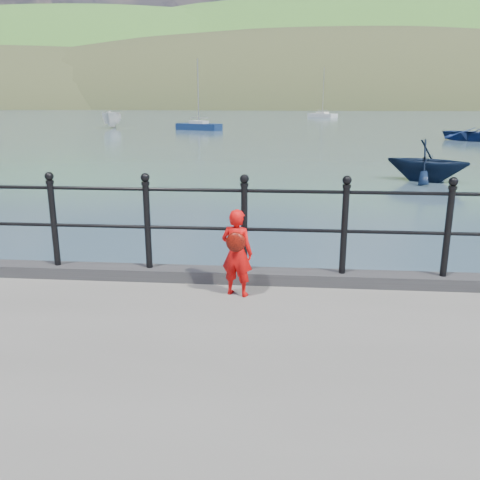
# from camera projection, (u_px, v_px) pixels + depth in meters

# --- Properties ---
(ground) EXTENTS (600.00, 600.00, 0.00)m
(ground) POSITION_uv_depth(u_px,v_px,m) (200.00, 346.00, 6.81)
(ground) COLOR #2D4251
(ground) RESTS_ON ground
(kerb) EXTENTS (60.00, 0.30, 0.15)m
(kerb) POSITION_uv_depth(u_px,v_px,m) (197.00, 274.00, 6.38)
(kerb) COLOR #28282B
(kerb) RESTS_ON quay
(railing) EXTENTS (18.11, 0.11, 1.20)m
(railing) POSITION_uv_depth(u_px,v_px,m) (195.00, 216.00, 6.18)
(railing) COLOR black
(railing) RESTS_ON kerb
(far_shore) EXTENTS (830.00, 200.00, 156.00)m
(far_shore) POSITION_uv_depth(u_px,v_px,m) (365.00, 156.00, 239.37)
(far_shore) COLOR #333A21
(far_shore) RESTS_ON ground
(child) EXTENTS (0.43, 0.36, 1.02)m
(child) POSITION_uv_depth(u_px,v_px,m) (237.00, 252.00, 5.77)
(child) COLOR red
(child) RESTS_ON quay
(launch_blue) EXTENTS (6.37, 6.38, 1.09)m
(launch_blue) POSITION_uv_depth(u_px,v_px,m) (477.00, 134.00, 40.44)
(launch_blue) COLOR navy
(launch_blue) RESTS_ON ground
(launch_white) EXTENTS (2.74, 5.32, 1.96)m
(launch_white) POSITION_uv_depth(u_px,v_px,m) (112.00, 120.00, 58.07)
(launch_white) COLOR white
(launch_white) RESTS_ON ground
(launch_navy) EXTENTS (4.05, 3.85, 1.67)m
(launch_navy) POSITION_uv_depth(u_px,v_px,m) (428.00, 161.00, 20.33)
(launch_navy) COLOR #0E1A32
(launch_navy) RESTS_ON ground
(sailboat_port) EXTENTS (5.29, 3.65, 7.51)m
(sailboat_port) POSITION_uv_depth(u_px,v_px,m) (199.00, 127.00, 54.68)
(sailboat_port) COLOR navy
(sailboat_port) RESTS_ON ground
(sailboat_deep) EXTENTS (5.35, 5.73, 8.95)m
(sailboat_deep) POSITION_uv_depth(u_px,v_px,m) (322.00, 116.00, 93.55)
(sailboat_deep) COLOR silver
(sailboat_deep) RESTS_ON ground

